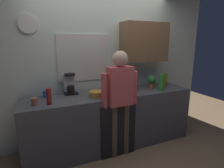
{
  "coord_description": "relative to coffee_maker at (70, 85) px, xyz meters",
  "views": [
    {
      "loc": [
        -1.13,
        -2.26,
        1.72
      ],
      "look_at": [
        -0.01,
        0.25,
        1.08
      ],
      "focal_mm": 29.02,
      "sensor_mm": 36.0,
      "label": 1
    }
  ],
  "objects": [
    {
      "name": "ground_plane",
      "position": [
        0.61,
        -0.56,
        -1.06
      ],
      "size": [
        8.0,
        8.0,
        0.0
      ],
      "primitive_type": "plane",
      "color": "#8C6D4C"
    },
    {
      "name": "kitchen_counter",
      "position": [
        0.61,
        -0.26,
        -0.6
      ],
      "size": [
        2.74,
        0.64,
        0.91
      ],
      "primitive_type": "cube",
      "color": "#4C4C51",
      "rests_on": "ground_plane"
    },
    {
      "name": "dishwasher_panel",
      "position": [
        0.57,
        -0.59,
        -0.65
      ],
      "size": [
        0.56,
        0.02,
        0.82
      ],
      "primitive_type": "cube",
      "color": "black",
      "rests_on": "ground_plane"
    },
    {
      "name": "back_wall_assembly",
      "position": [
        0.7,
        0.14,
        0.3
      ],
      "size": [
        4.34,
        0.42,
        2.6
      ],
      "color": "silver",
      "rests_on": "ground_plane"
    },
    {
      "name": "coffee_maker",
      "position": [
        0.0,
        0.0,
        0.0
      ],
      "size": [
        0.2,
        0.2,
        0.33
      ],
      "color": "black",
      "rests_on": "kitchen_counter"
    },
    {
      "name": "bottle_green_wine",
      "position": [
        1.05,
        -0.27,
        0.0
      ],
      "size": [
        0.07,
        0.07,
        0.3
      ],
      "primitive_type": "cylinder",
      "color": "#195923",
      "rests_on": "kitchen_counter"
    },
    {
      "name": "bottle_amber_beer",
      "position": [
        0.96,
        -0.17,
        -0.03
      ],
      "size": [
        0.06,
        0.06,
        0.23
      ],
      "primitive_type": "cylinder",
      "color": "brown",
      "rests_on": "kitchen_counter"
    },
    {
      "name": "bottle_olive_oil",
      "position": [
        1.7,
        -0.25,
        -0.02
      ],
      "size": [
        0.06,
        0.06,
        0.25
      ],
      "primitive_type": "cylinder",
      "color": "olive",
      "rests_on": "kitchen_counter"
    },
    {
      "name": "bottle_dark_sauce",
      "position": [
        0.77,
        -0.02,
        -0.06
      ],
      "size": [
        0.06,
        0.06,
        0.18
      ],
      "primitive_type": "cylinder",
      "color": "black",
      "rests_on": "kitchen_counter"
    },
    {
      "name": "bottle_clear_soda",
      "position": [
        1.45,
        -0.43,
        -0.01
      ],
      "size": [
        0.09,
        0.09,
        0.28
      ],
      "primitive_type": "cylinder",
      "color": "#2D8C33",
      "rests_on": "kitchen_counter"
    },
    {
      "name": "bottle_red_vinegar",
      "position": [
        -0.36,
        -0.41,
        -0.04
      ],
      "size": [
        0.06,
        0.06,
        0.22
      ],
      "primitive_type": "cylinder",
      "color": "maroon",
      "rests_on": "kitchen_counter"
    },
    {
      "name": "cup_yellow_cup",
      "position": [
        0.84,
        -0.36,
        -0.1
      ],
      "size": [
        0.07,
        0.07,
        0.08
      ],
      "primitive_type": "cylinder",
      "color": "yellow",
      "rests_on": "kitchen_counter"
    },
    {
      "name": "cup_blue_mug",
      "position": [
        -0.37,
        -0.05,
        -0.1
      ],
      "size": [
        0.08,
        0.08,
        0.1
      ],
      "primitive_type": "cylinder",
      "color": "#3351B2",
      "rests_on": "kitchen_counter"
    },
    {
      "name": "cup_terracotta_mug",
      "position": [
        -0.54,
        -0.34,
        -0.1
      ],
      "size": [
        0.08,
        0.08,
        0.09
      ],
      "primitive_type": "cylinder",
      "color": "#B26647",
      "rests_on": "kitchen_counter"
    },
    {
      "name": "mixing_bowl",
      "position": [
        0.33,
        -0.32,
        -0.11
      ],
      "size": [
        0.22,
        0.22,
        0.08
      ],
      "primitive_type": "cylinder",
      "color": "orange",
      "rests_on": "kitchen_counter"
    },
    {
      "name": "potted_plant",
      "position": [
        1.4,
        -0.23,
        -0.01
      ],
      "size": [
        0.15,
        0.15,
        0.23
      ],
      "color": "#9E5638",
      "rests_on": "kitchen_counter"
    },
    {
      "name": "dish_soap",
      "position": [
        1.82,
        -0.09,
        -0.07
      ],
      "size": [
        0.06,
        0.06,
        0.18
      ],
      "color": "blue",
      "rests_on": "kitchen_counter"
    },
    {
      "name": "person_at_sink",
      "position": [
        0.61,
        -0.56,
        -0.11
      ],
      "size": [
        0.57,
        0.22,
        1.6
      ],
      "rotation": [
        0.0,
        0.0,
        0.03
      ],
      "color": "brown",
      "rests_on": "ground_plane"
    }
  ]
}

